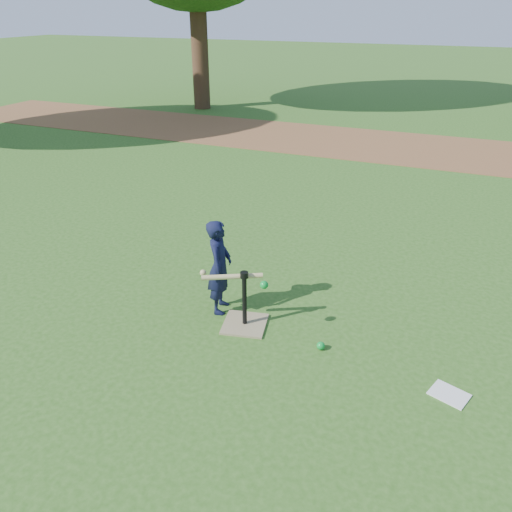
% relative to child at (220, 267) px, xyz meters
% --- Properties ---
extents(ground, '(80.00, 80.00, 0.00)m').
position_rel_child_xyz_m(ground, '(0.39, 0.12, -0.51)').
color(ground, '#285116').
rests_on(ground, ground).
extents(dirt_strip, '(24.00, 3.00, 0.01)m').
position_rel_child_xyz_m(dirt_strip, '(0.39, 7.62, -0.51)').
color(dirt_strip, brown).
rests_on(dirt_strip, ground).
extents(child, '(0.33, 0.43, 1.03)m').
position_rel_child_xyz_m(child, '(0.00, 0.00, 0.00)').
color(child, black).
rests_on(child, ground).
extents(wiffle_ball_ground, '(0.08, 0.08, 0.08)m').
position_rel_child_xyz_m(wiffle_ball_ground, '(1.18, -0.27, -0.47)').
color(wiffle_ball_ground, '#0C8C2D').
rests_on(wiffle_ball_ground, ground).
extents(clipboard, '(0.36, 0.32, 0.01)m').
position_rel_child_xyz_m(clipboard, '(2.35, -0.45, -0.51)').
color(clipboard, silver).
rests_on(clipboard, ground).
extents(batting_tee, '(0.51, 0.51, 0.61)m').
position_rel_child_xyz_m(batting_tee, '(0.36, -0.18, -0.40)').
color(batting_tee, '#8C7D59').
rests_on(batting_tee, ground).
extents(swing_action, '(0.74, 0.32, 0.10)m').
position_rel_child_xyz_m(swing_action, '(0.28, -0.22, 0.04)').
color(swing_action, tan).
rests_on(swing_action, ground).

